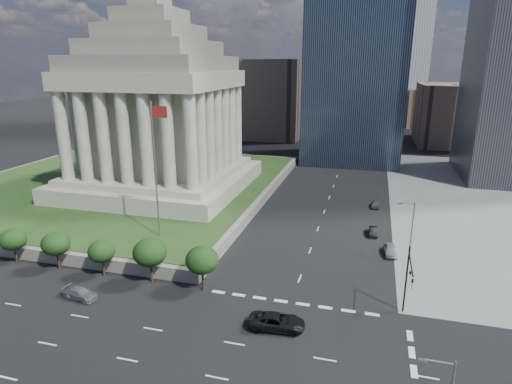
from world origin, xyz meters
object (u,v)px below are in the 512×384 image
(traffic_signal_ne, at_px, (408,277))
(suv_grey, at_px, (80,294))
(war_memorial, at_px, (156,92))
(parked_sedan_near, at_px, (391,250))
(flagpole, at_px, (156,163))
(parked_sedan_far, at_px, (376,204))
(street_lamp_north, at_px, (410,234))
(parked_sedan_mid, at_px, (373,231))
(pickup_truck, at_px, (277,322))

(traffic_signal_ne, xyz_separation_m, suv_grey, (-36.79, -5.42, -4.60))
(war_memorial, height_order, parked_sedan_near, war_memorial)
(war_memorial, distance_m, flagpole, 28.16)
(parked_sedan_far, bearing_deg, street_lamp_north, -76.55)
(parked_sedan_near, bearing_deg, suv_grey, -153.04)
(war_memorial, height_order, traffic_signal_ne, war_memorial)
(flagpole, xyz_separation_m, parked_sedan_mid, (30.83, 13.70, -12.49))
(street_lamp_north, distance_m, parked_sedan_near, 7.71)
(war_memorial, relative_size, parked_sedan_near, 9.04)
(suv_grey, bearing_deg, parked_sedan_mid, -41.09)
(pickup_truck, height_order, suv_grey, pickup_truck)
(parked_sedan_near, distance_m, parked_sedan_mid, 7.49)
(war_memorial, xyz_separation_m, flagpole, (12.17, -24.00, -8.29))
(war_memorial, bearing_deg, flagpole, -63.11)
(war_memorial, bearing_deg, street_lamp_north, -25.92)
(street_lamp_north, relative_size, parked_sedan_far, 2.60)
(parked_sedan_mid, distance_m, parked_sedan_far, 14.53)
(traffic_signal_ne, bearing_deg, pickup_truck, -158.51)
(war_memorial, xyz_separation_m, parked_sedan_mid, (43.00, -10.30, -20.78))
(pickup_truck, relative_size, parked_sedan_far, 1.54)
(suv_grey, bearing_deg, parked_sedan_near, -50.56)
(war_memorial, height_order, parked_sedan_far, war_memorial)
(suv_grey, height_order, parked_sedan_far, parked_sedan_far)
(pickup_truck, bearing_deg, war_memorial, 34.26)
(street_lamp_north, relative_size, pickup_truck, 1.68)
(parked_sedan_mid, relative_size, parked_sedan_far, 0.98)
(pickup_truck, bearing_deg, street_lamp_north, -46.19)
(traffic_signal_ne, bearing_deg, parked_sedan_near, 93.38)
(war_memorial, height_order, pickup_truck, war_memorial)
(parked_sedan_near, bearing_deg, parked_sedan_mid, 104.45)
(parked_sedan_near, height_order, parked_sedan_far, parked_sedan_near)
(street_lamp_north, bearing_deg, flagpole, -178.37)
(war_memorial, relative_size, traffic_signal_ne, 4.88)
(flagpole, height_order, street_lamp_north, flagpole)
(pickup_truck, distance_m, suv_grey, 23.82)
(parked_sedan_mid, bearing_deg, street_lamp_north, -73.31)
(pickup_truck, xyz_separation_m, suv_grey, (-23.81, -0.32, -0.18))
(suv_grey, distance_m, parked_sedan_far, 55.31)
(parked_sedan_near, relative_size, parked_sedan_mid, 1.14)
(traffic_signal_ne, distance_m, street_lamp_north, 11.34)
(pickup_truck, bearing_deg, parked_sedan_near, -34.62)
(war_memorial, relative_size, pickup_truck, 6.57)
(traffic_signal_ne, xyz_separation_m, parked_sedan_far, (-3.21, 38.53, -4.59))
(flagpole, relative_size, parked_sedan_mid, 5.30)
(flagpole, xyz_separation_m, parked_sedan_near, (33.33, 6.64, -12.38))
(street_lamp_north, bearing_deg, pickup_truck, -130.06)
(parked_sedan_near, bearing_deg, traffic_signal_ne, -91.68)
(parked_sedan_mid, bearing_deg, suv_grey, -140.65)
(street_lamp_north, height_order, suv_grey, street_lamp_north)
(traffic_signal_ne, relative_size, pickup_truck, 1.35)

